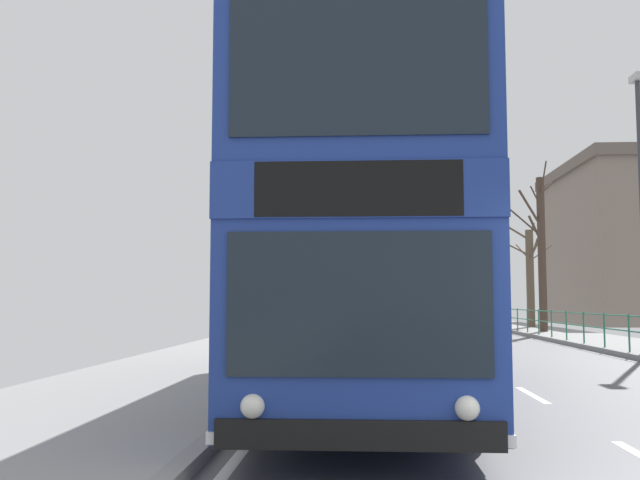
% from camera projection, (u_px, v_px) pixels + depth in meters
% --- Properties ---
extents(double_decker_bus_main, '(2.66, 11.51, 4.44)m').
position_uv_depth(double_decker_bus_main, '(360.00, 250.00, 11.49)').
color(double_decker_bus_main, navy).
rests_on(double_decker_bus_main, ground).
extents(pedestrian_railing_far_kerb, '(0.05, 33.39, 1.01)m').
position_uv_depth(pedestrian_railing_far_kerb, '(616.00, 325.00, 20.12)').
color(pedestrian_railing_far_kerb, '#236B4C').
rests_on(pedestrian_railing_far_kerb, ground).
extents(bare_tree_far_01, '(3.02, 2.85, 5.55)m').
position_uv_depth(bare_tree_far_01, '(530.00, 275.00, 37.53)').
color(bare_tree_far_01, brown).
rests_on(bare_tree_far_01, ground).
extents(bare_tree_far_02, '(2.22, 2.24, 7.50)m').
position_uv_depth(bare_tree_far_02, '(541.00, 250.00, 32.08)').
color(bare_tree_far_02, '#423328').
rests_on(bare_tree_far_02, ground).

